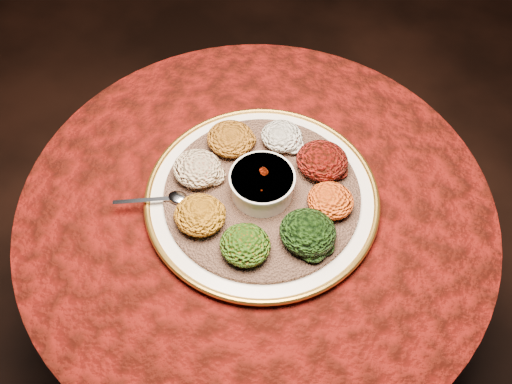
% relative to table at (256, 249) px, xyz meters
% --- Properties ---
extents(table, '(0.96, 0.96, 0.73)m').
position_rel_table_xyz_m(table, '(0.00, 0.00, 0.00)').
color(table, black).
rests_on(table, ground).
extents(platter, '(0.54, 0.54, 0.02)m').
position_rel_table_xyz_m(platter, '(0.01, 0.01, 0.19)').
color(platter, white).
rests_on(platter, table).
extents(injera, '(0.41, 0.41, 0.01)m').
position_rel_table_xyz_m(injera, '(0.01, 0.01, 0.20)').
color(injera, brown).
rests_on(injera, platter).
extents(stew_bowl, '(0.13, 0.13, 0.05)m').
position_rel_table_xyz_m(stew_bowl, '(0.01, 0.01, 0.24)').
color(stew_bowl, silver).
rests_on(stew_bowl, injera).
extents(spoon, '(0.13, 0.08, 0.01)m').
position_rel_table_xyz_m(spoon, '(-0.15, -0.07, 0.21)').
color(spoon, silver).
rests_on(spoon, injera).
extents(portion_ayib, '(0.09, 0.08, 0.04)m').
position_rel_table_xyz_m(portion_ayib, '(-0.01, 0.15, 0.23)').
color(portion_ayib, silver).
rests_on(portion_ayib, injera).
extents(portion_kitfo, '(0.11, 0.10, 0.05)m').
position_rel_table_xyz_m(portion_kitfo, '(0.09, 0.12, 0.23)').
color(portion_kitfo, black).
rests_on(portion_kitfo, injera).
extents(portion_tikil, '(0.09, 0.09, 0.04)m').
position_rel_table_xyz_m(portion_tikil, '(0.14, 0.04, 0.23)').
color(portion_tikil, '#B4600F').
rests_on(portion_tikil, injera).
extents(portion_gomen, '(0.11, 0.10, 0.05)m').
position_rel_table_xyz_m(portion_gomen, '(0.13, -0.05, 0.23)').
color(portion_gomen, black).
rests_on(portion_gomen, injera).
extents(portion_mixveg, '(0.09, 0.09, 0.05)m').
position_rel_table_xyz_m(portion_mixveg, '(0.03, -0.12, 0.23)').
color(portion_mixveg, '#9B3D0A').
rests_on(portion_mixveg, injera).
extents(portion_kik, '(0.10, 0.09, 0.05)m').
position_rel_table_xyz_m(portion_kik, '(-0.07, -0.10, 0.23)').
color(portion_kik, '#B36A0F').
rests_on(portion_kik, injera).
extents(portion_timatim, '(0.10, 0.09, 0.05)m').
position_rel_table_xyz_m(portion_timatim, '(-0.13, -0.00, 0.23)').
color(portion_timatim, maroon).
rests_on(portion_timatim, injera).
extents(portion_shiro, '(0.10, 0.09, 0.05)m').
position_rel_table_xyz_m(portion_shiro, '(-0.10, 0.09, 0.23)').
color(portion_shiro, '#9E5513').
rests_on(portion_shiro, injera).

